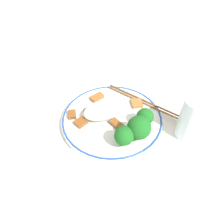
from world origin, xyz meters
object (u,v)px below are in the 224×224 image
at_px(plate, 112,119).
at_px(broccoli_back_center, 139,128).
at_px(chopsticks, 141,101).
at_px(broccoli_back_left, 124,136).
at_px(drinking_glass, 192,119).
at_px(broccoli_back_right, 145,117).

bearing_deg(plate, broccoli_back_center, 110.08).
xyz_separation_m(broccoli_back_center, chopsticks, (-0.07, -0.11, -0.03)).
height_order(broccoli_back_left, chopsticks, broccoli_back_left).
xyz_separation_m(plate, broccoli_back_center, (-0.03, 0.09, 0.04)).
xyz_separation_m(broccoli_back_left, drinking_glass, (-0.17, 0.02, 0.01)).
xyz_separation_m(broccoli_back_left, chopsticks, (-0.11, -0.12, -0.03)).
distance_m(broccoli_back_center, broccoli_back_right, 0.05).
xyz_separation_m(broccoli_back_left, broccoli_back_right, (-0.07, -0.04, -0.00)).
height_order(broccoli_back_center, chopsticks, broccoli_back_center).
bearing_deg(drinking_glass, broccoli_back_center, -11.02).
relative_size(broccoli_back_left, drinking_glass, 0.48).
relative_size(broccoli_back_right, drinking_glass, 0.44).
bearing_deg(broccoli_back_right, plate, -39.14).
relative_size(plate, broccoli_back_left, 4.80).
bearing_deg(drinking_glass, plate, -35.10).
xyz_separation_m(plate, broccoli_back_right, (-0.07, 0.05, 0.03)).
height_order(plate, chopsticks, chopsticks).
xyz_separation_m(plate, chopsticks, (-0.10, -0.03, 0.01)).
distance_m(broccoli_back_right, chopsticks, 0.09).
xyz_separation_m(broccoli_back_right, chopsticks, (-0.04, -0.08, -0.03)).
bearing_deg(drinking_glass, broccoli_back_right, -31.97).
xyz_separation_m(broccoli_back_right, drinking_glass, (-0.09, 0.06, 0.01)).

